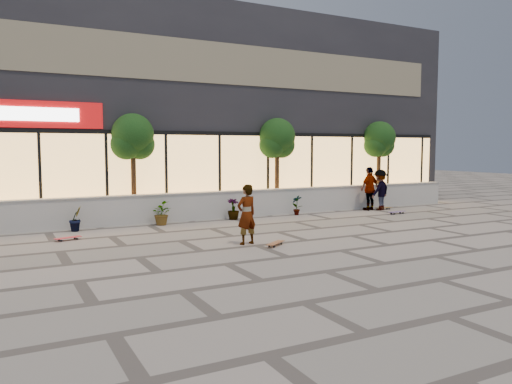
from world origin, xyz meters
name	(u,v)px	position (x,y,z in m)	size (l,w,h in m)	color
ground	(341,251)	(0.00, 0.00, 0.00)	(80.00, 80.00, 0.00)	gray
planter_wall	(230,204)	(0.00, 7.00, 0.52)	(22.00, 0.42, 1.04)	beige
retail_building	(181,115)	(0.00, 12.49, 4.25)	(24.00, 9.17, 8.50)	#242328
shrub_b	(76,219)	(-5.70, 6.45, 0.41)	(0.45, 0.36, 0.81)	#113410
shrub_c	(160,213)	(-2.90, 6.45, 0.41)	(0.73, 0.63, 0.81)	#113410
shrub_d	(233,209)	(-0.10, 6.45, 0.41)	(0.45, 0.45, 0.81)	#113410
shrub_e	(297,205)	(2.70, 6.45, 0.41)	(0.43, 0.29, 0.81)	#113410
tree_midwest	(133,139)	(-3.50, 7.70, 2.99)	(1.60, 1.50, 3.92)	#482C19
tree_mideast	(277,141)	(2.50, 7.70, 2.99)	(1.60, 1.50, 3.92)	#482C19
tree_east	(379,141)	(8.00, 7.70, 2.99)	(1.60, 1.50, 3.92)	#482C19
skater_center	(247,214)	(-1.80, 1.93, 0.84)	(0.61, 0.40, 1.68)	silver
skater_right_near	(370,189)	(6.29, 6.30, 0.94)	(1.10, 0.46, 1.87)	silver
skater_right_far	(380,190)	(6.77, 6.19, 0.87)	(1.13, 0.65, 1.75)	maroon
skateboard_center	(275,243)	(-1.21, 1.34, 0.08)	(0.77, 0.63, 0.10)	brown
skateboard_left	(68,238)	(-6.14, 4.84, 0.08)	(0.79, 0.43, 0.09)	red
skateboard_right_near	(384,208)	(7.00, 6.20, 0.08)	(0.83, 0.25, 0.10)	brown
skateboard_right_far	(397,212)	(6.50, 4.83, 0.09)	(0.87, 0.30, 0.10)	#59437B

